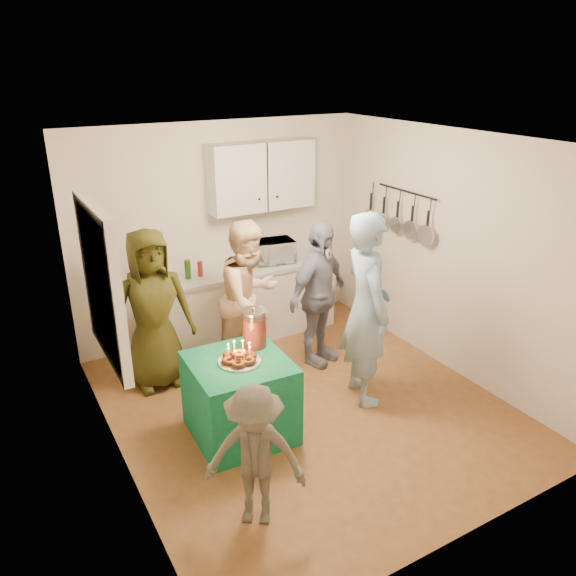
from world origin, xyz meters
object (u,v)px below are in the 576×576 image
punch_jar (254,329)px  microwave (273,251)px  woman_back_right (318,295)px  woman_back_center (250,299)px  party_table (240,398)px  man_birthday (366,309)px  woman_back_left (152,310)px  child_near_left (255,457)px  counter (248,303)px

punch_jar → microwave: bearing=56.4°
woman_back_right → microwave: bearing=68.9°
punch_jar → woman_back_center: (0.35, 0.78, -0.07)m
party_table → man_birthday: 1.48m
woman_back_left → woman_back_right: woman_back_left is taller
microwave → punch_jar: 1.92m
microwave → woman_back_left: woman_back_left is taller
woman_back_left → woman_back_center: (0.99, -0.27, 0.01)m
child_near_left → woman_back_right: bearing=82.0°
punch_jar → woman_back_right: (1.09, 0.60, -0.11)m
counter → microwave: microwave is taller
man_birthday → party_table: bearing=102.0°
party_table → child_near_left: (-0.35, -1.01, 0.19)m
microwave → child_near_left: (-1.67, -2.80, -0.48)m
punch_jar → man_birthday: size_ratio=0.17×
microwave → woman_back_right: bearing=-79.8°
counter → punch_jar: punch_jar is taller
microwave → party_table: size_ratio=0.59×
woman_back_left → child_near_left: woman_back_left is taller
party_table → man_birthday: (1.36, -0.05, 0.59)m
woman_back_center → child_near_left: (-0.95, -1.99, -0.29)m
microwave → child_near_left: microwave is taller
counter → woman_back_center: bearing=-113.6°
woman_back_right → woman_back_left: bearing=142.7°
counter → woman_back_right: (0.39, -0.99, 0.39)m
party_table → child_near_left: bearing=-109.2°
microwave → man_birthday: 1.83m
man_birthday → woman_back_right: bearing=14.7°
microwave → party_table: (-1.32, -1.79, -0.67)m
woman_back_left → punch_jar: bearing=-58.2°
party_table → punch_jar: bearing=36.9°
party_table → man_birthday: size_ratio=0.44×
punch_jar → woman_back_center: woman_back_center is taller
punch_jar → woman_back_left: 1.23m
man_birthday → counter: bearing=26.3°
party_table → woman_back_left: 1.38m
party_table → woman_back_center: (0.60, 0.98, 0.48)m
woman_back_center → child_near_left: 2.22m
counter → child_near_left: size_ratio=1.92×
woman_back_left → woman_back_center: 1.02m
microwave → punch_jar: (-1.06, -1.60, -0.12)m
party_table → child_near_left: size_ratio=0.74×
woman_back_right → counter: bearing=88.7°
man_birthday → woman_back_left: bearing=67.5°
party_table → woman_back_left: size_ratio=0.50×
woman_back_left → microwave: bearing=18.3°
microwave → woman_back_center: (-0.72, -0.81, -0.19)m
party_table → punch_jar: (0.25, 0.19, 0.55)m
counter → microwave: (0.36, 0.00, 0.62)m
counter → punch_jar: 1.81m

